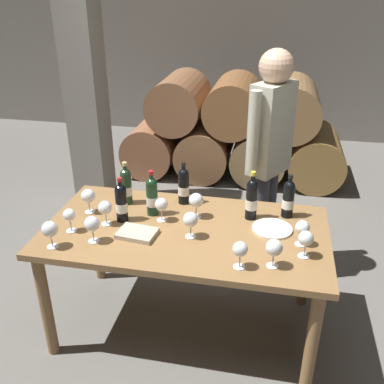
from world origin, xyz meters
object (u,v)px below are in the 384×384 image
object	(u,v)px
wine_glass_4	(50,230)
wine_glass_8	(191,220)
wine_bottle_3	(184,186)
wine_glass_7	(196,201)
dining_table	(186,242)
wine_glass_11	(303,228)
wine_bottle_2	(288,199)
wine_bottle_5	(252,199)
wine_glass_10	(240,250)
sommelier_presenting	(270,147)
wine_glass_1	(92,224)
serving_plate	(272,229)
wine_bottle_0	(121,202)
wine_bottle_1	(152,196)
wine_glass_5	(105,208)
wine_glass_0	(88,196)
wine_bottle_4	(126,186)
wine_glass_9	(274,248)
wine_glass_2	(306,239)
tasting_notebook	(137,233)
wine_glass_3	(161,205)
wine_glass_6	(69,216)

from	to	relation	value
wine_glass_4	wine_glass_8	world-z (taller)	wine_glass_4
wine_bottle_3	wine_glass_7	xyz separation A→B (m)	(0.12, -0.17, -0.01)
dining_table	wine_glass_11	size ratio (longest dim) A/B	11.03
wine_bottle_2	wine_bottle_5	size ratio (longest dim) A/B	0.90
wine_glass_10	sommelier_presenting	distance (m)	1.09
wine_glass_1	serving_plate	world-z (taller)	wine_glass_1
wine_bottle_0	wine_bottle_1	distance (m)	0.20
dining_table	wine_glass_5	size ratio (longest dim) A/B	10.75
wine_glass_0	wine_glass_11	size ratio (longest dim) A/B	1.06
wine_bottle_3	sommelier_presenting	xyz separation A→B (m)	(0.53, 0.42, 0.16)
wine_bottle_1	wine_glass_7	distance (m)	0.28
wine_glass_4	wine_glass_11	world-z (taller)	wine_glass_4
dining_table	wine_glass_0	size ratio (longest dim) A/B	10.45
wine_bottle_3	wine_glass_8	size ratio (longest dim) A/B	1.81
wine_bottle_0	wine_bottle_1	size ratio (longest dim) A/B	0.96
wine_bottle_0	wine_bottle_4	world-z (taller)	wine_bottle_4
wine_bottle_5	wine_bottle_3	bearing A→B (deg)	165.28
wine_glass_11	sommelier_presenting	distance (m)	0.84
wine_bottle_4	wine_glass_5	xyz separation A→B (m)	(-0.03, -0.29, -0.02)
wine_bottle_1	wine_glass_9	distance (m)	0.88
wine_glass_2	wine_glass_9	distance (m)	0.21
wine_bottle_1	tasting_notebook	bearing A→B (deg)	-93.75
wine_bottle_0	wine_glass_11	bearing A→B (deg)	-3.49
serving_plate	wine_glass_9	bearing A→B (deg)	-87.80
wine_glass_2	wine_glass_1	bearing A→B (deg)	-175.85
wine_bottle_2	wine_glass_3	size ratio (longest dim) A/B	1.85
wine_bottle_4	wine_bottle_1	bearing A→B (deg)	-28.21
wine_glass_4	serving_plate	bearing A→B (deg)	19.81
wine_glass_6	sommelier_presenting	xyz separation A→B (m)	(1.11, 0.91, 0.18)
wine_glass_2	dining_table	bearing A→B (deg)	167.31
dining_table	wine_glass_11	bearing A→B (deg)	-3.37
wine_glass_5	wine_glass_6	bearing A→B (deg)	-146.20
wine_bottle_3	wine_glass_11	bearing A→B (deg)	-25.95
wine_bottle_2	sommelier_presenting	size ratio (longest dim) A/B	0.17
wine_glass_10	dining_table	bearing A→B (deg)	137.79
wine_glass_1	wine_glass_8	size ratio (longest dim) A/B	1.00
wine_bottle_0	wine_bottle_2	world-z (taller)	wine_bottle_0
dining_table	wine_glass_6	xyz separation A→B (m)	(-0.66, -0.16, 0.20)
wine_bottle_4	wine_glass_6	bearing A→B (deg)	-116.90
dining_table	wine_glass_7	distance (m)	0.26
wine_bottle_2	wine_glass_11	size ratio (longest dim) A/B	1.86
wine_glass_5	wine_glass_2	bearing A→B (deg)	-5.47
dining_table	wine_glass_1	bearing A→B (deg)	-153.63
wine_glass_3	wine_glass_9	size ratio (longest dim) A/B	0.95
wine_glass_3	wine_bottle_5	bearing A→B (deg)	14.73
wine_bottle_4	wine_glass_11	world-z (taller)	wine_bottle_4
wine_glass_10	wine_glass_11	xyz separation A→B (m)	(0.32, 0.28, -0.00)
wine_bottle_5	tasting_notebook	xyz separation A→B (m)	(-0.63, -0.34, -0.12)
wine_glass_8	wine_glass_9	bearing A→B (deg)	-22.50
wine_glass_10	sommelier_presenting	world-z (taller)	sommelier_presenting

